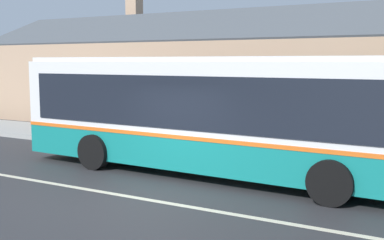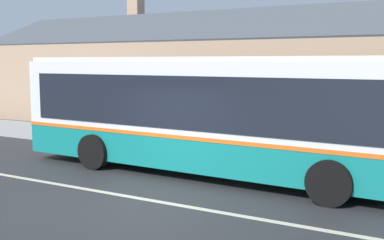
% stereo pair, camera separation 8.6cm
% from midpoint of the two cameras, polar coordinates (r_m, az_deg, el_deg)
% --- Properties ---
extents(ground_plane, '(300.00, 300.00, 0.00)m').
position_cam_midpoint_polar(ground_plane, '(10.96, -6.50, -9.21)').
color(ground_plane, '#2D2D30').
extents(sidewalk_far, '(60.00, 3.00, 0.15)m').
position_cam_midpoint_polar(sidewalk_far, '(16.05, 6.18, -3.73)').
color(sidewalk_far, '#9E9E99').
rests_on(sidewalk_far, ground).
extents(lane_divider_stripe, '(60.00, 0.16, 0.01)m').
position_cam_midpoint_polar(lane_divider_stripe, '(10.96, -6.50, -9.19)').
color(lane_divider_stripe, beige).
rests_on(lane_divider_stripe, ground).
extents(community_building, '(28.01, 8.55, 6.56)m').
position_cam_midpoint_polar(community_building, '(22.93, 7.29, 4.43)').
color(community_building, tan).
rests_on(community_building, ground).
extents(transit_bus, '(11.57, 3.03, 3.16)m').
position_cam_midpoint_polar(transit_bus, '(12.88, 2.33, 0.97)').
color(transit_bus, '#147F7A').
rests_on(transit_bus, ground).
extents(bench_by_building, '(1.71, 0.51, 0.94)m').
position_cam_midpoint_polar(bench_by_building, '(18.36, -8.61, -0.85)').
color(bench_by_building, brown).
rests_on(bench_by_building, sidewalk_far).
extents(bike_rack, '(1.16, 0.06, 0.78)m').
position_cam_midpoint_polar(bike_rack, '(19.85, -14.98, -0.09)').
color(bike_rack, slate).
rests_on(bike_rack, sidewalk_far).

